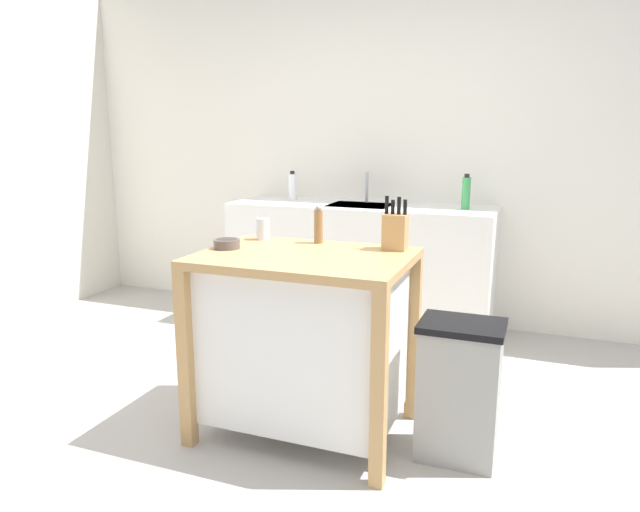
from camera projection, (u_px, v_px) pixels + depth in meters
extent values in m
plane|color=#ADA8A0|center=(305.00, 448.00, 2.71)|extent=(6.57, 6.57, 0.00)
cube|color=silver|center=(413.00, 148.00, 4.34)|extent=(5.57, 0.10, 2.60)
cube|color=tan|center=(304.00, 258.00, 2.69)|extent=(0.97, 0.70, 0.04)
cube|color=white|center=(305.00, 339.00, 2.78)|extent=(0.87, 0.60, 0.74)
cube|color=tan|center=(186.00, 359.00, 2.66)|extent=(0.06, 0.06, 0.84)
cube|color=tan|center=(379.00, 391.00, 2.34)|extent=(0.06, 0.06, 0.84)
cube|color=tan|center=(251.00, 318.00, 3.24)|extent=(0.06, 0.06, 0.84)
cube|color=tan|center=(413.00, 339.00, 2.92)|extent=(0.06, 0.06, 0.84)
cube|color=tan|center=(395.00, 232.00, 2.77)|extent=(0.11, 0.09, 0.17)
cylinder|color=black|center=(387.00, 205.00, 2.76)|extent=(0.02, 0.02, 0.08)
cylinder|color=black|center=(393.00, 207.00, 2.75)|extent=(0.02, 0.02, 0.07)
cylinder|color=black|center=(399.00, 206.00, 2.74)|extent=(0.02, 0.02, 0.08)
cylinder|color=black|center=(405.00, 207.00, 2.73)|extent=(0.02, 0.02, 0.07)
cylinder|color=#564C47|center=(227.00, 244.00, 2.81)|extent=(0.13, 0.13, 0.05)
cylinder|color=#342D2A|center=(227.00, 240.00, 2.81)|extent=(0.10, 0.10, 0.01)
cylinder|color=silver|center=(263.00, 229.00, 3.03)|extent=(0.07, 0.07, 0.11)
cylinder|color=olive|center=(318.00, 227.00, 2.93)|extent=(0.04, 0.04, 0.17)
sphere|color=#99999E|center=(318.00, 208.00, 2.91)|extent=(0.03, 0.03, 0.03)
cube|color=gray|center=(459.00, 394.00, 2.59)|extent=(0.34, 0.26, 0.60)
cube|color=black|center=(462.00, 326.00, 2.52)|extent=(0.36, 0.28, 0.03)
cube|color=white|center=(360.00, 266.00, 4.31)|extent=(1.90, 0.60, 0.91)
cube|color=silver|center=(360.00, 207.00, 4.19)|extent=(0.44, 0.36, 0.03)
cylinder|color=#B7BCC1|center=(367.00, 187.00, 4.31)|extent=(0.02, 0.02, 0.22)
cylinder|color=white|center=(292.00, 187.00, 4.48)|extent=(0.06, 0.06, 0.20)
cylinder|color=black|center=(292.00, 172.00, 4.45)|extent=(0.03, 0.03, 0.02)
cylinder|color=green|center=(466.00, 193.00, 3.95)|extent=(0.06, 0.06, 0.21)
cylinder|color=black|center=(467.00, 176.00, 3.92)|extent=(0.03, 0.03, 0.02)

